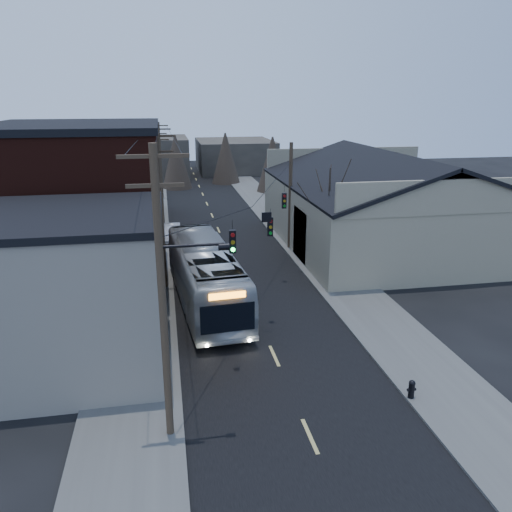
{
  "coord_description": "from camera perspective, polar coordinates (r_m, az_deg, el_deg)",
  "views": [
    {
      "loc": [
        -4.72,
        -12.7,
        11.84
      ],
      "look_at": [
        0.29,
        14.38,
        3.0
      ],
      "focal_mm": 35.0,
      "sensor_mm": 36.0,
      "label": 1
    }
  ],
  "objects": [
    {
      "name": "building_far_right",
      "position": [
        84.05,
        -2.45,
        11.39
      ],
      "size": [
        12.0,
        14.0,
        5.0
      ],
      "primitive_type": "cube",
      "color": "#332F29",
      "rests_on": "ground"
    },
    {
      "name": "building_clapboard",
      "position": [
        23.64,
        -20.23,
        -4.02
      ],
      "size": [
        8.0,
        8.0,
        7.0
      ],
      "primitive_type": "cube",
      "color": "#6E685B",
      "rests_on": "ground"
    },
    {
      "name": "building_left_far",
      "position": [
        49.64,
        -15.99,
        7.44
      ],
      "size": [
        9.0,
        14.0,
        7.0
      ],
      "primitive_type": "cube",
      "color": "#332F29",
      "rests_on": "ground"
    },
    {
      "name": "bus",
      "position": [
        29.58,
        -5.81,
        -2.13
      ],
      "size": [
        4.04,
        13.17,
        3.61
      ],
      "primitive_type": "imported",
      "rotation": [
        0.0,
        0.0,
        3.22
      ],
      "color": "#9FA5AB",
      "rests_on": "ground"
    },
    {
      "name": "building_far_left",
      "position": [
        78.22,
        -11.56,
        10.95
      ],
      "size": [
        10.0,
        12.0,
        6.0
      ],
      "primitive_type": "cube",
      "color": "#332F29",
      "rests_on": "ground"
    },
    {
      "name": "sidewalk_left",
      "position": [
        44.33,
        -12.4,
        1.96
      ],
      "size": [
        4.0,
        110.0,
        0.12
      ],
      "primitive_type": "cube",
      "color": "#474744",
      "rests_on": "ground"
    },
    {
      "name": "fire_hydrant",
      "position": [
        21.86,
        17.36,
        -14.24
      ],
      "size": [
        0.36,
        0.27,
        0.79
      ],
      "rotation": [
        0.0,
        0.0,
        -0.01
      ],
      "color": "black",
      "rests_on": "sidewalk_right"
    },
    {
      "name": "utility_lines",
      "position": [
        37.52,
        -7.91,
        7.05
      ],
      "size": [
        11.24,
        45.28,
        10.5
      ],
      "color": "#382B1E",
      "rests_on": "ground"
    },
    {
      "name": "warehouse",
      "position": [
        42.65,
        14.4,
        4.85
      ],
      "size": [
        16.16,
        20.6,
        7.73
      ],
      "color": "#7F745C",
      "rests_on": "ground"
    },
    {
      "name": "road_surface",
      "position": [
        44.56,
        -4.03,
        2.35
      ],
      "size": [
        9.0,
        110.0,
        0.02
      ],
      "primitive_type": "cube",
      "color": "black",
      "rests_on": "ground"
    },
    {
      "name": "bare_tree",
      "position": [
        35.54,
        8.25,
        4.2
      ],
      "size": [
        0.4,
        0.4,
        7.2
      ],
      "primitive_type": "cone",
      "color": "black",
      "rests_on": "ground"
    },
    {
      "name": "sidewalk_right",
      "position": [
        45.7,
        4.1,
        2.81
      ],
      "size": [
        4.0,
        110.0,
        0.12
      ],
      "primitive_type": "cube",
      "color": "#474744",
      "rests_on": "ground"
    },
    {
      "name": "ground",
      "position": [
        18.0,
        8.12,
        -23.56
      ],
      "size": [
        160.0,
        160.0,
        0.0
      ],
      "primitive_type": "plane",
      "color": "black",
      "rests_on": "ground"
    },
    {
      "name": "parked_car",
      "position": [
        43.54,
        -9.58,
        2.69
      ],
      "size": [
        1.56,
        4.18,
        1.36
      ],
      "primitive_type": "imported",
      "rotation": [
        0.0,
        0.0,
        -0.03
      ],
      "color": "#B2B3BA",
      "rests_on": "ground"
    },
    {
      "name": "building_brick",
      "position": [
        33.83,
        -19.31,
        5.12
      ],
      "size": [
        10.0,
        12.0,
        10.0
      ],
      "primitive_type": "cube",
      "color": "black",
      "rests_on": "ground"
    }
  ]
}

